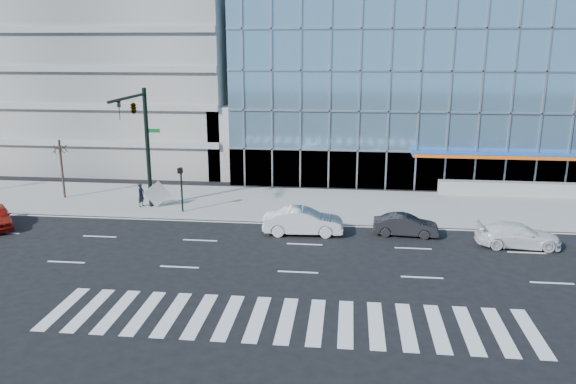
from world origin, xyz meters
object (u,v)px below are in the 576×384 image
(white_sedan, at_px, (303,221))
(traffic_signal, at_px, (138,121))
(tilted_panel, at_px, (157,194))
(dark_sedan, at_px, (406,225))
(white_suv, at_px, (518,235))
(street_tree_near, at_px, (60,148))
(pedestrian, at_px, (141,195))
(ped_signal_post, at_px, (181,182))

(white_sedan, bearing_deg, traffic_signal, 72.73)
(tilted_panel, bearing_deg, dark_sedan, -27.61)
(traffic_signal, bearing_deg, white_suv, -9.03)
(white_sedan, bearing_deg, dark_sedan, -89.15)
(street_tree_near, relative_size, pedestrian, 2.65)
(ped_signal_post, distance_m, street_tree_near, 9.97)
(ped_signal_post, relative_size, white_suv, 0.66)
(white_sedan, relative_size, pedestrian, 2.94)
(ped_signal_post, relative_size, street_tree_near, 0.71)
(white_suv, bearing_deg, white_sedan, 86.87)
(street_tree_near, xyz_separation_m, pedestrian, (6.36, -1.60, -2.83))
(street_tree_near, bearing_deg, pedestrian, -14.10)
(white_sedan, height_order, dark_sedan, white_sedan)
(white_sedan, height_order, pedestrian, pedestrian)
(dark_sedan, relative_size, tilted_panel, 2.89)
(street_tree_near, bearing_deg, white_suv, -12.41)
(dark_sedan, bearing_deg, traffic_signal, 86.28)
(ped_signal_post, relative_size, pedestrian, 1.88)
(street_tree_near, distance_m, pedestrian, 7.14)
(street_tree_near, distance_m, dark_sedan, 24.55)
(tilted_panel, bearing_deg, ped_signal_post, -39.81)
(traffic_signal, bearing_deg, pedestrian, 115.72)
(white_suv, distance_m, pedestrian, 23.92)
(ped_signal_post, bearing_deg, white_sedan, -20.84)
(traffic_signal, distance_m, street_tree_near, 7.96)
(street_tree_near, relative_size, white_sedan, 0.90)
(pedestrian, relative_size, tilted_panel, 1.23)
(white_suv, height_order, dark_sedan, white_suv)
(pedestrian, distance_m, tilted_panel, 1.14)
(street_tree_near, bearing_deg, white_sedan, -17.80)
(traffic_signal, bearing_deg, tilted_panel, 69.18)
(white_sedan, distance_m, dark_sedan, 6.01)
(pedestrian, height_order, tilted_panel, tilted_panel)
(ped_signal_post, distance_m, white_sedan, 8.94)
(ped_signal_post, xyz_separation_m, white_sedan, (8.26, -3.14, -1.37))
(traffic_signal, height_order, white_sedan, traffic_signal)
(street_tree_near, height_order, white_sedan, street_tree_near)
(dark_sedan, xyz_separation_m, pedestrian, (-17.40, 3.72, 0.33))
(traffic_signal, xyz_separation_m, street_tree_near, (-7.00, 2.93, -2.39))
(traffic_signal, bearing_deg, white_sedan, -14.44)
(street_tree_near, distance_m, white_sedan, 18.89)
(street_tree_near, height_order, white_suv, street_tree_near)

